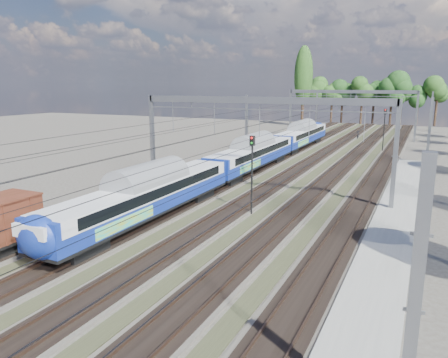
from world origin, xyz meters
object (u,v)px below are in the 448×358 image
at_px(signal_far, 384,125).
at_px(emu_train, 252,151).
at_px(signal_near, 252,165).
at_px(worker, 358,135).

bearing_deg(signal_far, emu_train, -137.63).
bearing_deg(emu_train, signal_near, -68.57).
relative_size(worker, signal_far, 0.24).
xyz_separation_m(worker, signal_near, (-0.33, -52.70, 3.17)).
bearing_deg(signal_far, worker, 91.95).
relative_size(signal_near, signal_far, 0.96).
distance_m(worker, signal_far, 15.39).
height_order(emu_train, signal_far, signal_far).
height_order(emu_train, worker, emu_train).
xyz_separation_m(emu_train, worker, (6.37, 37.31, -1.81)).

